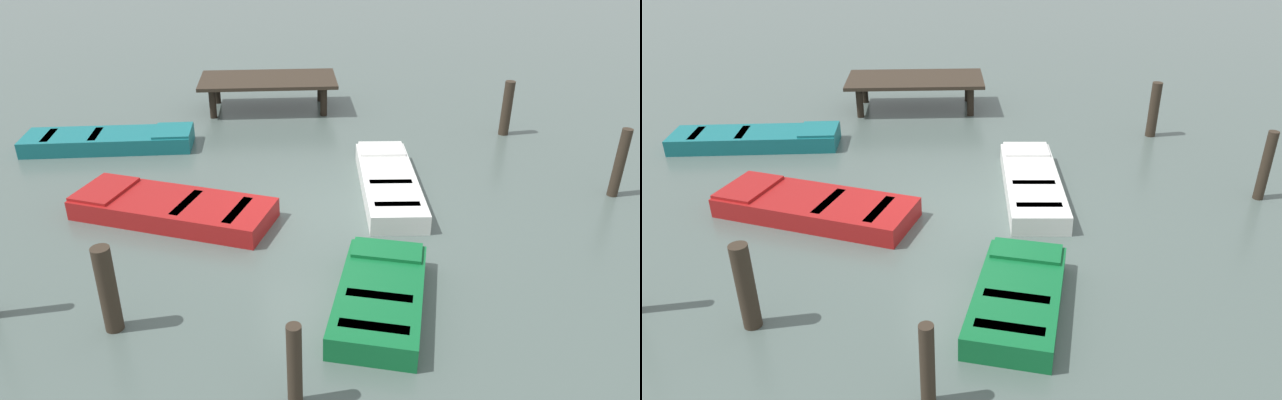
# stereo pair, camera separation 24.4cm
# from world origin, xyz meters

# --- Properties ---
(ground_plane) EXTENTS (80.00, 80.00, 0.00)m
(ground_plane) POSITION_xyz_m (0.00, 0.00, 0.00)
(ground_plane) COLOR #4C5B56
(dock_segment) EXTENTS (4.03, 1.99, 0.95)m
(dock_segment) POSITION_xyz_m (-1.04, 6.80, 0.83)
(dock_segment) COLOR #33281E
(dock_segment) RESTS_ON ground_plane
(rowboat_white) EXTENTS (1.35, 3.77, 0.46)m
(rowboat_white) POSITION_xyz_m (1.57, 0.96, 0.22)
(rowboat_white) COLOR silver
(rowboat_white) RESTS_ON ground_plane
(rowboat_green) EXTENTS (1.98, 2.96, 0.46)m
(rowboat_green) POSITION_xyz_m (0.72, -3.10, 0.22)
(rowboat_green) COLOR #0F602D
(rowboat_green) RESTS_ON ground_plane
(rowboat_red) EXTENTS (4.25, 2.75, 0.46)m
(rowboat_red) POSITION_xyz_m (-2.98, 0.13, 0.22)
(rowboat_red) COLOR maroon
(rowboat_red) RESTS_ON ground_plane
(rowboat_teal) EXTENTS (4.19, 1.23, 0.46)m
(rowboat_teal) POSITION_xyz_m (-5.08, 3.98, 0.22)
(rowboat_teal) COLOR #14666B
(rowboat_teal) RESTS_ON ground_plane
(mooring_piling_near_right) EXTENTS (0.26, 0.26, 1.47)m
(mooring_piling_near_right) POSITION_xyz_m (5.30, 4.20, 0.73)
(mooring_piling_near_right) COLOR #33281E
(mooring_piling_near_right) RESTS_ON ground_plane
(mooring_piling_far_right) EXTENTS (0.28, 0.28, 1.43)m
(mooring_piling_far_right) POSITION_xyz_m (-3.35, -3.31, 0.71)
(mooring_piling_far_right) COLOR #33281E
(mooring_piling_far_right) RESTS_ON ground_plane
(mooring_piling_far_left) EXTENTS (0.20, 0.20, 1.26)m
(mooring_piling_far_left) POSITION_xyz_m (-0.69, -5.01, 0.63)
(mooring_piling_far_left) COLOR #33281E
(mooring_piling_far_left) RESTS_ON ground_plane
(mooring_piling_mid_left) EXTENTS (0.22, 0.22, 1.53)m
(mooring_piling_mid_left) POSITION_xyz_m (6.39, 0.44, 0.76)
(mooring_piling_mid_left) COLOR #33281E
(mooring_piling_mid_left) RESTS_ON ground_plane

